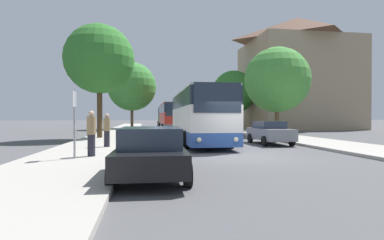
# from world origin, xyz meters

# --- Properties ---
(ground_plane) EXTENTS (300.00, 300.00, 0.00)m
(ground_plane) POSITION_xyz_m (0.00, 0.00, 0.00)
(ground_plane) COLOR #4C4C4F
(ground_plane) RESTS_ON ground
(sidewalk_left) EXTENTS (4.00, 120.00, 0.15)m
(sidewalk_left) POSITION_xyz_m (-7.00, 0.00, 0.07)
(sidewalk_left) COLOR #A39E93
(sidewalk_left) RESTS_ON ground_plane
(building_right_background) EXTENTS (14.22, 12.26, 16.30)m
(building_right_background) POSITION_xyz_m (17.83, 28.48, 8.15)
(building_right_background) COLOR gray
(building_right_background) RESTS_ON ground_plane
(bus_front) EXTENTS (3.01, 11.84, 3.42)m
(bus_front) POSITION_xyz_m (-0.73, 7.20, 1.82)
(bus_front) COLOR #2D519E
(bus_front) RESTS_ON ground_plane
(bus_middle) EXTENTS (2.70, 11.56, 3.30)m
(bus_middle) POSITION_xyz_m (-1.10, 23.56, 1.76)
(bus_middle) COLOR gray
(bus_middle) RESTS_ON ground_plane
(bus_rear) EXTENTS (3.20, 11.72, 3.23)m
(bus_rear) POSITION_xyz_m (-0.70, 38.79, 1.73)
(bus_rear) COLOR silver
(bus_rear) RESTS_ON ground_plane
(parked_car_left_curb) EXTENTS (2.18, 4.44, 1.45)m
(parked_car_left_curb) POSITION_xyz_m (-4.10, -3.81, 0.75)
(parked_car_left_curb) COLOR black
(parked_car_left_curb) RESTS_ON ground_plane
(parked_car_right_near) EXTENTS (1.99, 4.18, 1.47)m
(parked_car_right_near) POSITION_xyz_m (3.64, 5.65, 0.77)
(parked_car_right_near) COLOR slate
(parked_car_right_near) RESTS_ON ground_plane
(bus_stop_sign) EXTENTS (0.08, 0.45, 2.64)m
(bus_stop_sign) POSITION_xyz_m (-6.93, -0.49, 1.79)
(bus_stop_sign) COLOR gray
(bus_stop_sign) RESTS_ON sidewalk_left
(pedestrian_waiting_near) EXTENTS (0.36, 0.36, 1.85)m
(pedestrian_waiting_near) POSITION_xyz_m (-6.41, 0.11, 1.09)
(pedestrian_waiting_near) COLOR #23232D
(pedestrian_waiting_near) RESTS_ON sidewalk_left
(pedestrian_waiting_far) EXTENTS (0.36, 0.36, 1.78)m
(pedestrian_waiting_far) POSITION_xyz_m (-6.27, 3.98, 1.05)
(pedestrian_waiting_far) COLOR #23232D
(pedestrian_waiting_far) RESTS_ON sidewalk_left
(tree_left_near) EXTENTS (6.77, 6.77, 9.22)m
(tree_left_near) POSITION_xyz_m (-6.05, 30.20, 5.98)
(tree_left_near) COLOR brown
(tree_left_near) RESTS_ON sidewalk_left
(tree_left_far) EXTENTS (5.32, 5.32, 8.72)m
(tree_left_far) POSITION_xyz_m (-7.71, 11.42, 6.19)
(tree_left_far) COLOR #47331E
(tree_left_far) RESTS_ON sidewalk_left
(tree_right_near) EXTENTS (6.18, 6.18, 8.22)m
(tree_right_near) POSITION_xyz_m (8.18, 14.41, 5.28)
(tree_right_near) COLOR brown
(tree_right_near) RESTS_ON sidewalk_right
(tree_right_mid) EXTENTS (6.06, 6.06, 8.13)m
(tree_right_mid) POSITION_xyz_m (8.13, 28.35, 5.24)
(tree_right_mid) COLOR #513D23
(tree_right_mid) RESTS_ON sidewalk_right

